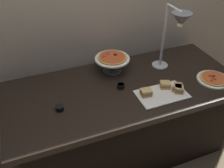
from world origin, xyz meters
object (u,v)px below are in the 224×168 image
(sandwich_platter, at_px, (164,91))
(sauce_cup_far, at_px, (60,108))
(pizza_plate_center, at_px, (112,59))
(pizza_plate_front, at_px, (214,79))
(heat_lamp, at_px, (177,26))
(sauce_cup_near, at_px, (121,86))

(sandwich_platter, bearing_deg, sauce_cup_far, 172.39)
(pizza_plate_center, distance_m, sauce_cup_far, 0.64)
(pizza_plate_front, height_order, pizza_plate_center, pizza_plate_center)
(pizza_plate_center, height_order, sauce_cup_far, pizza_plate_center)
(heat_lamp, relative_size, sauce_cup_near, 9.42)
(pizza_plate_center, height_order, sandwich_platter, pizza_plate_center)
(sauce_cup_near, distance_m, sauce_cup_far, 0.51)
(pizza_plate_center, relative_size, sandwich_platter, 0.77)
(sauce_cup_near, relative_size, sauce_cup_far, 1.02)
(heat_lamp, relative_size, pizza_plate_center, 1.92)
(pizza_plate_center, bearing_deg, pizza_plate_front, -31.06)
(heat_lamp, height_order, pizza_plate_front, heat_lamp)
(sandwich_platter, relative_size, sauce_cup_near, 6.37)
(sauce_cup_far, bearing_deg, sauce_cup_near, 9.22)
(sandwich_platter, bearing_deg, sauce_cup_near, 146.45)
(heat_lamp, height_order, pizza_plate_center, heat_lamp)
(heat_lamp, xyz_separation_m, sauce_cup_near, (-0.46, -0.02, -0.42))
(pizza_plate_center, relative_size, sauce_cup_near, 4.91)
(pizza_plate_front, bearing_deg, heat_lamp, 145.50)
(heat_lamp, distance_m, pizza_plate_front, 0.56)
(sauce_cup_near, bearing_deg, heat_lamp, 2.84)
(sauce_cup_far, bearing_deg, sandwich_platter, -7.61)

